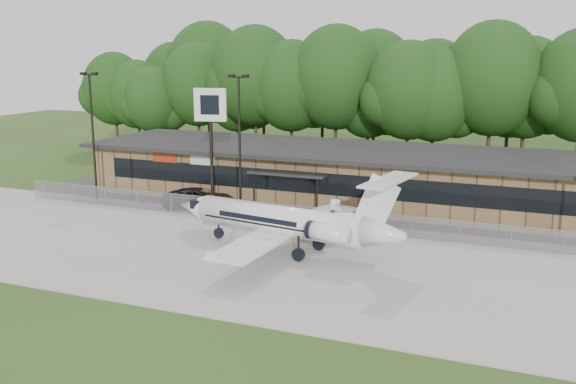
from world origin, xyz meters
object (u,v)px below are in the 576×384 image
at_px(business_jet, 288,222).
at_px(suv, 199,199).
at_px(terminal, 336,173).
at_px(pole_sign, 211,118).

height_order(business_jet, suv, business_jet).
bearing_deg(business_jet, terminal, 105.86).
height_order(terminal, suv, terminal).
bearing_deg(suv, pole_sign, -111.53).
distance_m(terminal, business_jet, 14.73).
bearing_deg(business_jet, pole_sign, 150.07).
relative_size(suv, pole_sign, 0.61).
height_order(terminal, business_jet, business_jet).
xyz_separation_m(terminal, pole_sign, (-7.48, -7.15, 4.87)).
xyz_separation_m(business_jet, pole_sign, (-9.19, 7.48, 5.14)).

